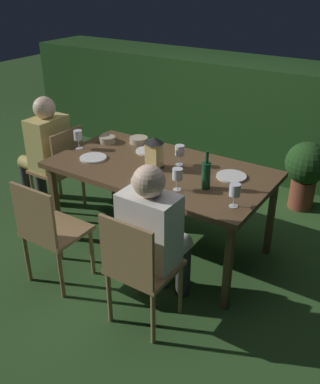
{
  "coord_description": "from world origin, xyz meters",
  "views": [
    {
      "loc": [
        1.78,
        -2.71,
        2.22
      ],
      "look_at": [
        0.0,
        0.0,
        0.53
      ],
      "focal_mm": 40.86,
      "sensor_mm": 36.0,
      "label": 1
    }
  ],
  "objects_px": {
    "green_bottle_on_table": "(206,175)",
    "bowl_olives": "(139,140)",
    "dining_table": "(160,173)",
    "wine_glass_c": "(178,175)",
    "plate_c": "(148,151)",
    "potted_plant_by_hedge": "(306,169)",
    "chair_side_left_a": "(49,229)",
    "plate_b": "(93,158)",
    "wine_glass_a": "(78,136)",
    "person_in_mustard": "(45,147)",
    "chair_side_left_b": "(138,266)",
    "person_in_cream": "(155,233)",
    "plate_a": "(231,176)",
    "plate_d": "(146,181)",
    "wine_glass_b": "(235,191)",
    "bowl_bread": "(107,139)",
    "chair_head_near": "(61,166)",
    "lantern_centerpiece": "(154,151)",
    "wine_glass_d": "(180,151)"
  },
  "relations": [
    {
      "from": "plate_d",
      "to": "potted_plant_by_hedge",
      "type": "distance_m",
      "value": 1.86
    },
    {
      "from": "green_bottle_on_table",
      "to": "bowl_olives",
      "type": "xyz_separation_m",
      "value": [
        -0.95,
        0.48,
        -0.08
      ]
    },
    {
      "from": "chair_head_near",
      "to": "wine_glass_a",
      "type": "distance_m",
      "value": 0.51
    },
    {
      "from": "bowl_olives",
      "to": "plate_a",
      "type": "bearing_deg",
      "value": -11.27
    },
    {
      "from": "person_in_mustard",
      "to": "lantern_centerpiece",
      "type": "bearing_deg",
      "value": -1.67
    },
    {
      "from": "chair_side_left_a",
      "to": "wine_glass_a",
      "type": "xyz_separation_m",
      "value": [
        -0.42,
        0.82,
        0.39
      ]
    },
    {
      "from": "chair_head_near",
      "to": "plate_d",
      "type": "distance_m",
      "value": 1.27
    },
    {
      "from": "chair_side_left_b",
      "to": "bowl_bread",
      "type": "xyz_separation_m",
      "value": [
        -1.12,
        1.07,
        0.3
      ]
    },
    {
      "from": "plate_a",
      "to": "lantern_centerpiece",
      "type": "bearing_deg",
      "value": -162.78
    },
    {
      "from": "plate_a",
      "to": "chair_head_near",
      "type": "bearing_deg",
      "value": -175.13
    },
    {
      "from": "person_in_mustard",
      "to": "plate_b",
      "type": "distance_m",
      "value": 0.81
    },
    {
      "from": "bowl_olives",
      "to": "potted_plant_by_hedge",
      "type": "relative_size",
      "value": 0.24
    },
    {
      "from": "person_in_cream",
      "to": "green_bottle_on_table",
      "type": "distance_m",
      "value": 0.6
    },
    {
      "from": "person_in_mustard",
      "to": "potted_plant_by_hedge",
      "type": "bearing_deg",
      "value": 32.31
    },
    {
      "from": "plate_c",
      "to": "bowl_olives",
      "type": "height_order",
      "value": "bowl_olives"
    },
    {
      "from": "person_in_mustard",
      "to": "person_in_cream",
      "type": "bearing_deg",
      "value": -21.13
    },
    {
      "from": "plate_c",
      "to": "plate_b",
      "type": "bearing_deg",
      "value": -128.06
    },
    {
      "from": "person_in_cream",
      "to": "potted_plant_by_hedge",
      "type": "distance_m",
      "value": 2.1
    },
    {
      "from": "chair_side_left_a",
      "to": "wine_glass_a",
      "type": "distance_m",
      "value": 1.0
    },
    {
      "from": "green_bottle_on_table",
      "to": "wine_glass_b",
      "type": "height_order",
      "value": "green_bottle_on_table"
    },
    {
      "from": "plate_d",
      "to": "bowl_bread",
      "type": "xyz_separation_m",
      "value": [
        -0.77,
        0.48,
        0.02
      ]
    },
    {
      "from": "plate_c",
      "to": "potted_plant_by_hedge",
      "type": "distance_m",
      "value": 1.63
    },
    {
      "from": "chair_head_near",
      "to": "chair_side_left_b",
      "type": "relative_size",
      "value": 1.0
    },
    {
      "from": "wine_glass_c",
      "to": "potted_plant_by_hedge",
      "type": "distance_m",
      "value": 1.77
    },
    {
      "from": "dining_table",
      "to": "plate_c",
      "type": "relative_size",
      "value": 8.67
    },
    {
      "from": "plate_c",
      "to": "wine_glass_c",
      "type": "bearing_deg",
      "value": -38.82
    },
    {
      "from": "chair_side_left_b",
      "to": "plate_a",
      "type": "xyz_separation_m",
      "value": [
        0.16,
        1.02,
        0.28
      ]
    },
    {
      "from": "chair_side_left_a",
      "to": "person_in_mustard",
      "type": "distance_m",
      "value": 1.29
    },
    {
      "from": "dining_table",
      "to": "plate_c",
      "type": "xyz_separation_m",
      "value": [
        -0.27,
        0.22,
        0.06
      ]
    },
    {
      "from": "potted_plant_by_hedge",
      "to": "chair_side_left_b",
      "type": "bearing_deg",
      "value": -100.52
    },
    {
      "from": "plate_d",
      "to": "bowl_bread",
      "type": "distance_m",
      "value": 0.91
    },
    {
      "from": "person_in_cream",
      "to": "person_in_mustard",
      "type": "bearing_deg",
      "value": 158.87
    },
    {
      "from": "dining_table",
      "to": "wine_glass_d",
      "type": "distance_m",
      "value": 0.24
    },
    {
      "from": "green_bottle_on_table",
      "to": "plate_d",
      "type": "height_order",
      "value": "green_bottle_on_table"
    },
    {
      "from": "wine_glass_d",
      "to": "potted_plant_by_hedge",
      "type": "height_order",
      "value": "wine_glass_d"
    },
    {
      "from": "person_in_mustard",
      "to": "lantern_centerpiece",
      "type": "xyz_separation_m",
      "value": [
        1.32,
        -0.04,
        0.27
      ]
    },
    {
      "from": "person_in_cream",
      "to": "plate_d",
      "type": "distance_m",
      "value": 0.55
    },
    {
      "from": "wine_glass_b",
      "to": "wine_glass_c",
      "type": "height_order",
      "value": "same"
    },
    {
      "from": "chair_side_left_b",
      "to": "bowl_bread",
      "type": "height_order",
      "value": "chair_side_left_b"
    },
    {
      "from": "chair_side_left_b",
      "to": "wine_glass_c",
      "type": "relative_size",
      "value": 5.15
    },
    {
      "from": "chair_side_left_b",
      "to": "person_in_cream",
      "type": "bearing_deg",
      "value": 90.0
    },
    {
      "from": "plate_c",
      "to": "chair_side_left_a",
      "type": "bearing_deg",
      "value": -97.04
    },
    {
      "from": "dining_table",
      "to": "wine_glass_c",
      "type": "height_order",
      "value": "wine_glass_c"
    },
    {
      "from": "plate_b",
      "to": "bowl_bread",
      "type": "height_order",
      "value": "bowl_bread"
    },
    {
      "from": "plate_d",
      "to": "plate_c",
      "type": "bearing_deg",
      "value": 123.3
    },
    {
      "from": "wine_glass_c",
      "to": "potted_plant_by_hedge",
      "type": "height_order",
      "value": "wine_glass_c"
    },
    {
      "from": "wine_glass_a",
      "to": "potted_plant_by_hedge",
      "type": "xyz_separation_m",
      "value": [
        1.65,
        1.43,
        -0.45
      ]
    },
    {
      "from": "wine_glass_a",
      "to": "lantern_centerpiece",
      "type": "bearing_deg",
      "value": 1.44
    },
    {
      "from": "potted_plant_by_hedge",
      "to": "plate_b",
      "type": "bearing_deg",
      "value": -132.19
    },
    {
      "from": "bowl_olives",
      "to": "lantern_centerpiece",
      "type": "bearing_deg",
      "value": -41.81
    }
  ]
}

